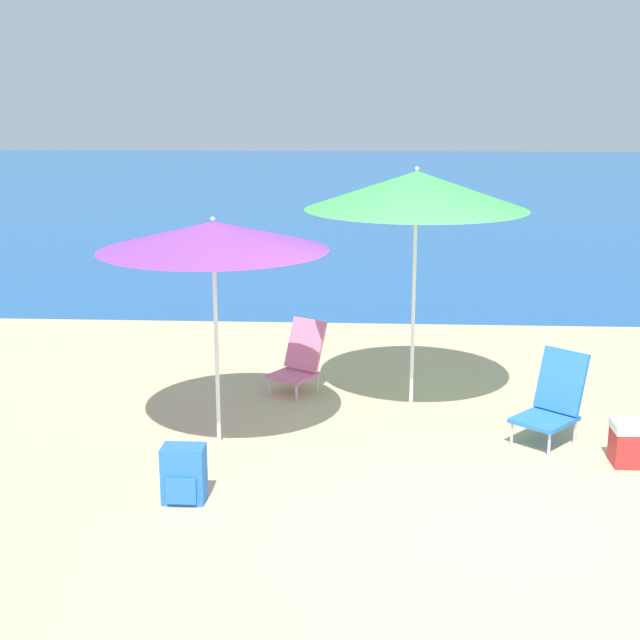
{
  "coord_description": "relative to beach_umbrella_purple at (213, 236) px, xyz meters",
  "views": [
    {
      "loc": [
        -0.93,
        -5.86,
        2.96
      ],
      "look_at": [
        -1.37,
        1.97,
        1.0
      ],
      "focal_mm": 50.0,
      "sensor_mm": 36.0,
      "label": 1
    }
  ],
  "objects": [
    {
      "name": "backpack_blue",
      "position": [
        -0.06,
        -1.2,
        -1.62
      ],
      "size": [
        0.32,
        0.24,
        0.44
      ],
      "color": "blue",
      "rests_on": "ground"
    },
    {
      "name": "beach_chair_blue",
      "position": [
        2.94,
        0.19,
        -1.46
      ],
      "size": [
        0.72,
        0.74,
        0.8
      ],
      "rotation": [
        0.0,
        0.0,
        -0.72
      ],
      "color": "silver",
      "rests_on": "ground"
    },
    {
      "name": "ground_plane",
      "position": [
        2.23,
        -1.47,
        -1.84
      ],
      "size": [
        60.0,
        60.0,
        0.0
      ],
      "primitive_type": "plane",
      "color": "#C6B284"
    },
    {
      "name": "beach_umbrella_green",
      "position": [
        1.74,
        0.99,
        0.29
      ],
      "size": [
        2.1,
        2.1,
        2.35
      ],
      "color": "white",
      "rests_on": "ground"
    },
    {
      "name": "sea_water",
      "position": [
        2.23,
        24.33,
        -1.83
      ],
      "size": [
        60.0,
        40.0,
        0.01
      ],
      "color": "#1E5699",
      "rests_on": "ground"
    },
    {
      "name": "beach_chair_pink",
      "position": [
        0.61,
        1.48,
        -1.5
      ],
      "size": [
        0.63,
        0.66,
        0.73
      ],
      "rotation": [
        0.0,
        0.0,
        -0.57
      ],
      "color": "silver",
      "rests_on": "ground"
    },
    {
      "name": "beach_umbrella_purple",
      "position": [
        0.0,
        0.0,
        0.0
      ],
      "size": [
        1.96,
        1.96,
        2.0
      ],
      "color": "white",
      "rests_on": "ground"
    }
  ]
}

